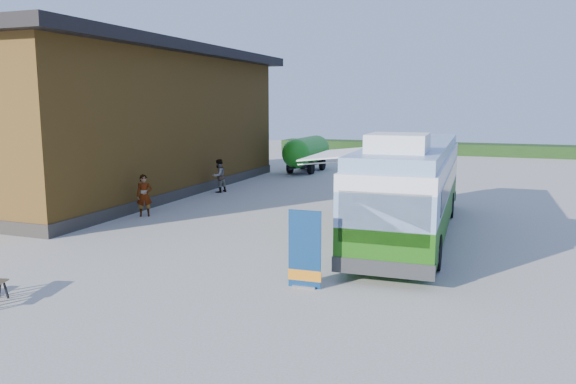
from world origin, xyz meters
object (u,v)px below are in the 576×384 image
at_px(slurry_tanker, 307,152).
at_px(person_b, 219,176).
at_px(bus, 411,185).
at_px(banner, 305,256).
at_px(person_a, 144,195).

bearing_deg(slurry_tanker, person_b, -98.12).
bearing_deg(person_b, slurry_tanker, -171.74).
bearing_deg(slurry_tanker, bus, -59.94).
xyz_separation_m(bus, banner, (-1.67, -6.70, -0.99)).
height_order(banner, slurry_tanker, slurry_tanker).
distance_m(banner, person_a, 11.08).
height_order(bus, slurry_tanker, bus).
bearing_deg(person_a, bus, -30.85).
xyz_separation_m(person_a, person_b, (0.00, 6.63, 0.00)).
distance_m(bus, slurry_tanker, 18.73).
distance_m(person_b, slurry_tanker, 10.13).
height_order(banner, person_b, banner).
relative_size(banner, person_a, 1.16).
xyz_separation_m(banner, slurry_tanker, (-7.65, 22.94, 0.53)).
bearing_deg(person_a, banner, -67.62).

